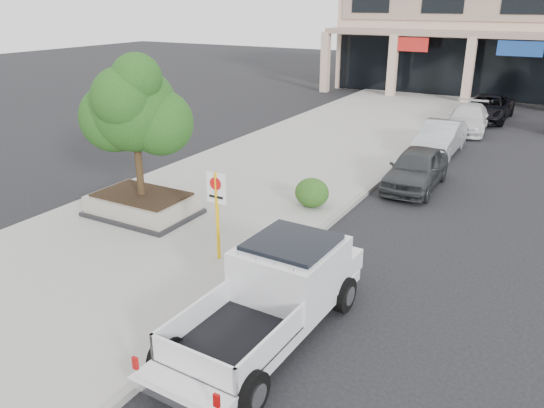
{
  "coord_description": "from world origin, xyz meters",
  "views": [
    {
      "loc": [
        4.18,
        -9.21,
        6.31
      ],
      "look_at": [
        -1.91,
        1.5,
        1.57
      ],
      "focal_mm": 35.0,
      "sensor_mm": 36.0,
      "label": 1
    }
  ],
  "objects_px": {
    "curb_car_a": "(416,168)",
    "curb_car_b": "(440,138)",
    "no_parking_sign": "(217,204)",
    "curb_car_c": "(468,118)",
    "pickup_truck": "(265,300)",
    "planter": "(143,204)",
    "curb_car_d": "(487,108)",
    "planter_tree": "(141,108)"
  },
  "relations": [
    {
      "from": "curb_car_a",
      "to": "no_parking_sign",
      "type": "bearing_deg",
      "value": -108.92
    },
    {
      "from": "planter",
      "to": "pickup_truck",
      "type": "bearing_deg",
      "value": -28.61
    },
    {
      "from": "no_parking_sign",
      "to": "pickup_truck",
      "type": "height_order",
      "value": "no_parking_sign"
    },
    {
      "from": "curb_car_a",
      "to": "curb_car_b",
      "type": "height_order",
      "value": "curb_car_a"
    },
    {
      "from": "curb_car_a",
      "to": "curb_car_b",
      "type": "distance_m",
      "value": 5.0
    },
    {
      "from": "curb_car_a",
      "to": "curb_car_c",
      "type": "distance_m",
      "value": 10.09
    },
    {
      "from": "pickup_truck",
      "to": "curb_car_d",
      "type": "height_order",
      "value": "pickup_truck"
    },
    {
      "from": "planter_tree",
      "to": "curb_car_d",
      "type": "xyz_separation_m",
      "value": [
        6.63,
        20.38,
        -2.72
      ]
    },
    {
      "from": "pickup_truck",
      "to": "planter",
      "type": "bearing_deg",
      "value": 153.25
    },
    {
      "from": "planter_tree",
      "to": "curb_car_c",
      "type": "height_order",
      "value": "planter_tree"
    },
    {
      "from": "no_parking_sign",
      "to": "curb_car_b",
      "type": "height_order",
      "value": "no_parking_sign"
    },
    {
      "from": "curb_car_a",
      "to": "curb_car_b",
      "type": "bearing_deg",
      "value": 92.87
    },
    {
      "from": "pickup_truck",
      "to": "curb_car_c",
      "type": "xyz_separation_m",
      "value": [
        -0.03,
        20.65,
        -0.21
      ]
    },
    {
      "from": "planter_tree",
      "to": "no_parking_sign",
      "type": "bearing_deg",
      "value": -21.92
    },
    {
      "from": "planter",
      "to": "curb_car_d",
      "type": "xyz_separation_m",
      "value": [
        6.77,
        20.53,
        0.22
      ]
    },
    {
      "from": "no_parking_sign",
      "to": "curb_car_d",
      "type": "bearing_deg",
      "value": 82.1
    },
    {
      "from": "curb_car_b",
      "to": "planter",
      "type": "bearing_deg",
      "value": -116.83
    },
    {
      "from": "planter_tree",
      "to": "curb_car_c",
      "type": "distance_m",
      "value": 18.32
    },
    {
      "from": "planter_tree",
      "to": "curb_car_a",
      "type": "bearing_deg",
      "value": 47.59
    },
    {
      "from": "curb_car_a",
      "to": "curb_car_d",
      "type": "bearing_deg",
      "value": 87.77
    },
    {
      "from": "planter",
      "to": "curb_car_a",
      "type": "bearing_deg",
      "value": 47.62
    },
    {
      "from": "pickup_truck",
      "to": "curb_car_a",
      "type": "height_order",
      "value": "pickup_truck"
    },
    {
      "from": "planter",
      "to": "curb_car_b",
      "type": "relative_size",
      "value": 0.75
    },
    {
      "from": "planter_tree",
      "to": "curb_car_a",
      "type": "relative_size",
      "value": 0.96
    },
    {
      "from": "planter",
      "to": "curb_car_d",
      "type": "height_order",
      "value": "curb_car_d"
    },
    {
      "from": "planter",
      "to": "curb_car_a",
      "type": "xyz_separation_m",
      "value": [
        6.46,
        7.08,
        0.24
      ]
    },
    {
      "from": "curb_car_b",
      "to": "curb_car_c",
      "type": "relative_size",
      "value": 0.93
    },
    {
      "from": "no_parking_sign",
      "to": "planter",
      "type": "bearing_deg",
      "value": 160.87
    },
    {
      "from": "planter",
      "to": "curb_car_c",
      "type": "relative_size",
      "value": 0.69
    },
    {
      "from": "no_parking_sign",
      "to": "pickup_truck",
      "type": "bearing_deg",
      "value": -39.53
    },
    {
      "from": "planter_tree",
      "to": "curb_car_b",
      "type": "height_order",
      "value": "planter_tree"
    },
    {
      "from": "no_parking_sign",
      "to": "curb_car_c",
      "type": "relative_size",
      "value": 0.5
    },
    {
      "from": "pickup_truck",
      "to": "curb_car_d",
      "type": "bearing_deg",
      "value": 90.96
    },
    {
      "from": "curb_car_c",
      "to": "no_parking_sign",
      "type": "bearing_deg",
      "value": -103.0
    },
    {
      "from": "planter_tree",
      "to": "curb_car_c",
      "type": "xyz_separation_m",
      "value": [
        6.22,
        17.02,
        -2.75
      ]
    },
    {
      "from": "curb_car_c",
      "to": "curb_car_d",
      "type": "relative_size",
      "value": 0.93
    },
    {
      "from": "planter",
      "to": "planter_tree",
      "type": "xyz_separation_m",
      "value": [
        0.13,
        0.15,
        2.94
      ]
    },
    {
      "from": "no_parking_sign",
      "to": "planter_tree",
      "type": "bearing_deg",
      "value": 158.08
    },
    {
      "from": "curb_car_a",
      "to": "planter",
      "type": "bearing_deg",
      "value": -133.3
    },
    {
      "from": "no_parking_sign",
      "to": "curb_car_a",
      "type": "xyz_separation_m",
      "value": [
        2.72,
        8.37,
        -0.92
      ]
    },
    {
      "from": "curb_car_c",
      "to": "planter",
      "type": "bearing_deg",
      "value": -115.25
    },
    {
      "from": "no_parking_sign",
      "to": "curb_car_c",
      "type": "distance_m",
      "value": 18.68
    }
  ]
}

